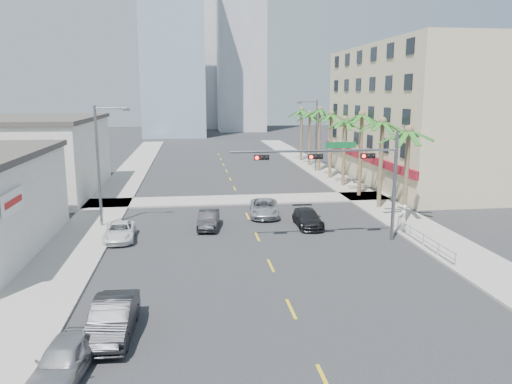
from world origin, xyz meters
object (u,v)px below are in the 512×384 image
at_px(traffic_signal_mast, 349,168).
at_px(car_parked_mid, 113,318).
at_px(car_lane_center, 264,208).
at_px(pedestrian, 403,219).
at_px(car_parked_near, 64,359).
at_px(car_lane_left, 209,220).
at_px(car_parked_far, 120,232).
at_px(car_lane_right, 308,218).

height_order(traffic_signal_mast, car_parked_mid, traffic_signal_mast).
xyz_separation_m(car_lane_center, pedestrian, (8.95, -6.57, 0.47)).
height_order(car_parked_mid, pedestrian, pedestrian).
xyz_separation_m(car_parked_near, car_lane_center, (10.40, 22.34, 0.00)).
bearing_deg(traffic_signal_mast, car_lane_left, 152.40).
distance_m(car_parked_mid, car_lane_center, 21.48).
bearing_deg(car_lane_left, car_parked_mid, -98.61).
distance_m(car_parked_far, car_lane_center, 12.03).
xyz_separation_m(car_parked_far, car_lane_center, (10.75, 5.39, 0.09)).
distance_m(car_parked_near, car_parked_far, 16.95).
bearing_deg(pedestrian, car_parked_mid, -0.36).
xyz_separation_m(traffic_signal_mast, car_lane_left, (-9.07, 4.74, -4.40)).
bearing_deg(car_lane_center, pedestrian, -29.69).
xyz_separation_m(car_parked_far, pedestrian, (19.70, -1.19, 0.56)).
height_order(car_lane_center, pedestrian, pedestrian).
bearing_deg(car_lane_right, car_parked_far, -171.69).
relative_size(car_parked_near, pedestrian, 1.99).
height_order(car_parked_mid, car_parked_far, car_parked_mid).
relative_size(car_lane_center, car_lane_right, 1.11).
height_order(car_lane_left, car_lane_center, car_lane_center).
height_order(car_parked_near, car_lane_right, car_parked_near).
bearing_deg(car_parked_near, car_lane_center, 71.76).
height_order(car_parked_mid, car_lane_right, car_parked_mid).
xyz_separation_m(car_parked_near, pedestrian, (19.35, 15.76, 0.47)).
distance_m(car_parked_mid, car_lane_right, 19.83).
distance_m(traffic_signal_mast, car_lane_left, 11.14).
distance_m(car_parked_far, pedestrian, 19.74).
distance_m(traffic_signal_mast, pedestrian, 6.11).
bearing_deg(pedestrian, car_lane_left, -49.99).
distance_m(car_lane_center, pedestrian, 11.11).
bearing_deg(pedestrian, car_lane_center, -72.06).
bearing_deg(car_lane_right, pedestrian, -25.03).
bearing_deg(car_lane_center, car_parked_near, -108.35).
distance_m(car_parked_near, car_lane_left, 20.06).
height_order(traffic_signal_mast, car_lane_center, traffic_signal_mast).
relative_size(car_lane_center, pedestrian, 2.45).
bearing_deg(car_lane_right, car_parked_mid, -126.22).
bearing_deg(car_parked_mid, car_parked_near, -111.34).
bearing_deg(car_parked_near, pedestrian, 45.90).
xyz_separation_m(car_parked_near, car_parked_far, (-0.35, 16.95, -0.09)).
distance_m(car_lane_center, car_lane_right, 4.54).
bearing_deg(car_parked_near, car_parked_far, 97.92).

